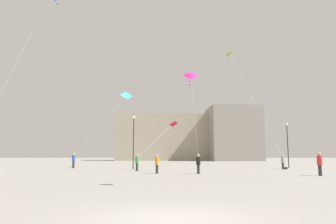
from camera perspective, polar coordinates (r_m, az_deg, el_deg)
name	(u,v)px	position (r m, az deg, el deg)	size (l,w,h in m)	color
ground_plane	(171,220)	(8.22, 0.54, -19.17)	(300.00, 300.00, 0.00)	gray
person_in_grey	(281,161)	(36.91, 20.07, -8.51)	(0.34, 0.34, 1.57)	#2D2D33
person_in_blue	(72,160)	(39.62, -17.18, -8.41)	(0.38, 0.38, 1.76)	#2D2D33
person_in_orange	(156,163)	(27.12, -2.27, -9.38)	(0.35, 0.35, 1.59)	#2D2D33
person_in_black	(197,163)	(26.72, 5.36, -9.30)	(0.36, 0.36, 1.65)	#2D2D33
person_in_green	(136,162)	(31.48, -5.94, -9.10)	(0.35, 0.35, 1.62)	#2D2D33
person_in_red	(318,163)	(26.88, 25.83, -8.39)	(0.39, 0.39, 1.80)	#2D2D33
kite_crimson_delta	(171,125)	(37.65, 0.62, -2.33)	(4.25, 6.86, 4.33)	red
kite_magenta_diamond	(190,79)	(16.72, 4.06, 6.10)	(1.74, 11.15, 4.77)	#D12899
kite_cyan_delta	(125,96)	(42.14, -7.98, 2.84)	(6.52, 3.76, 8.62)	#1EB2C6
kite_lime_diamond	(228,54)	(45.27, 11.00, 10.44)	(4.69, 8.30, 15.07)	#8CD12D
building_left_hall	(164,138)	(86.42, -0.83, -4.75)	(27.24, 12.10, 12.46)	#A39984
building_centre_hall	(232,134)	(83.11, 11.67, -3.97)	(13.39, 11.93, 13.90)	gray
lamppost_east	(132,134)	(35.06, -6.57, -4.03)	(0.36, 0.36, 5.96)	#2D2D30
lamppost_west	(286,138)	(41.11, 20.82, -4.46)	(0.36, 0.36, 5.53)	#2D2D30
handbag_beside_flyer	(284,168)	(37.15, 20.59, -9.63)	(0.32, 0.14, 0.24)	black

